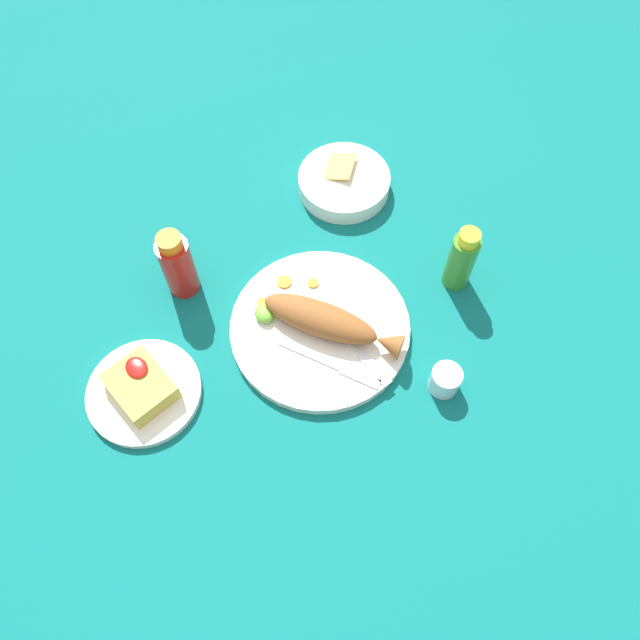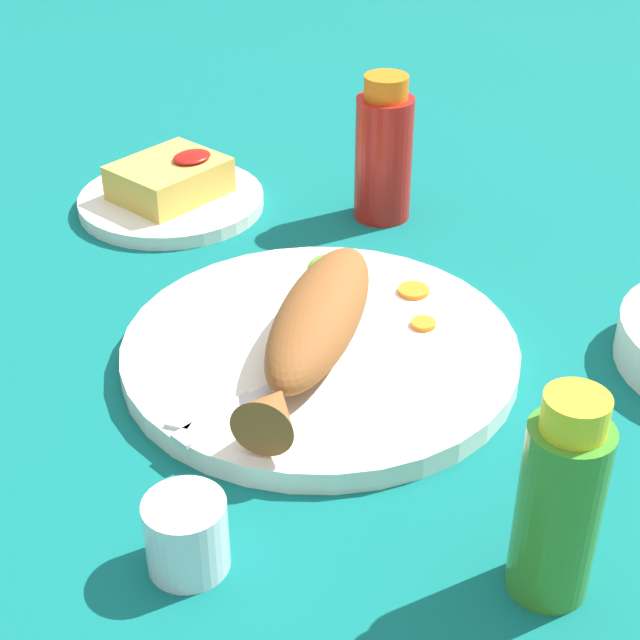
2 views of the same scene
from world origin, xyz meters
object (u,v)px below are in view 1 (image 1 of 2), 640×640
Objects in this scene: salt_cup at (445,381)px; main_plate at (320,328)px; side_plate_fries at (144,392)px; hot_sauce_bottle_red at (177,265)px; hot_sauce_bottle_green at (462,259)px; fork_far at (336,366)px; fried_fish at (328,322)px; fork_near at (358,350)px; guacamole_bowl at (344,182)px.

main_plate is at bearing 20.99° from salt_cup.
salt_cup is at bearing -130.30° from side_plate_fries.
hot_sauce_bottle_red is 1.04× the size of hot_sauce_bottle_green.
side_plate_fries is at bearing -147.00° from fork_far.
side_plate_fries is (0.12, 0.30, -0.04)m from fried_fish.
hot_sauce_bottle_red is (0.25, 0.13, 0.03)m from fried_fish.
side_plate_fries is at bearing 49.70° from salt_cup.
fork_near is at bearing 26.19° from salt_cup.
salt_cup is at bearing 126.84° from hot_sauce_bottle_green.
fork_far is (-0.08, 0.03, 0.01)m from main_plate.
fried_fish is (-0.01, -0.01, 0.03)m from main_plate.
fork_far is 0.29m from hot_sauce_bottle_green.
fork_far is 0.93× the size of side_plate_fries.
hot_sauce_bottle_red is 0.81× the size of guacamole_bowl.
salt_cup reaches higher than side_plate_fries.
hot_sauce_bottle_red is 0.22m from side_plate_fries.
main_plate is at bearing -165.14° from fork_near.
hot_sauce_bottle_green is 0.59m from side_plate_fries.
fork_near is (-0.06, -0.01, -0.02)m from fried_fish.
fried_fish reaches higher than guacamole_bowl.
fork_near is 1.03× the size of guacamole_bowl.
guacamole_bowl reaches higher than fork_far.
fork_near is at bearing 63.94° from fork_far.
main_plate is 2.24× the size of hot_sauce_bottle_green.
guacamole_bowl is (-0.03, -0.37, -0.05)m from hot_sauce_bottle_red.
fried_fish reaches higher than main_plate.
guacamole_bowl is at bearing -79.49° from side_plate_fries.
hot_sauce_bottle_green is 0.22m from salt_cup.
salt_cup is (-0.20, -0.08, -0.02)m from fried_fish.
salt_cup is at bearing 174.63° from fried_fish.
hot_sauce_bottle_green reaches higher than fork_far.
salt_cup is (-0.14, -0.12, 0.00)m from fork_far.
fried_fish reaches higher than side_plate_fries.
hot_sauce_bottle_red reaches higher than fried_fish.
main_plate is 1.65× the size of side_plate_fries.
fork_far is (-0.06, 0.04, -0.02)m from fried_fish.
fork_far is 1.26× the size of hot_sauce_bottle_green.
fried_fish is at bearing 73.59° from hot_sauce_bottle_green.
salt_cup is (-0.22, -0.08, 0.01)m from main_plate.
hot_sauce_bottle_red reaches higher than hot_sauce_bottle_green.
hot_sauce_bottle_green is (-0.07, -0.25, 0.02)m from fried_fish.
fork_near and fork_far have the same top height.
hot_sauce_bottle_red is (0.31, 0.09, 0.05)m from fork_far.
fork_near is at bearing 140.64° from guacamole_bowl.
fork_far is at bearing -163.89° from hot_sauce_bottle_red.
hot_sauce_bottle_green reaches higher than guacamole_bowl.
side_plate_fries is 0.56m from guacamole_bowl.
fork_near is 1.27× the size of hot_sauce_bottle_red.
hot_sauce_bottle_red is 0.49m from hot_sauce_bottle_green.
main_plate is 0.08m from fork_far.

